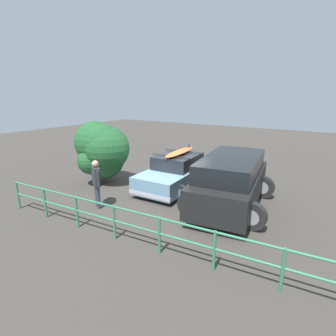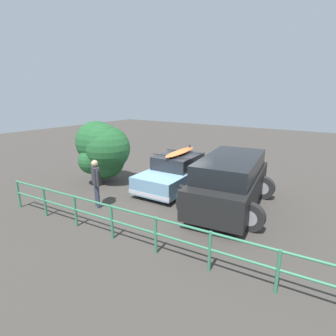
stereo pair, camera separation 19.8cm
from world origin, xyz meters
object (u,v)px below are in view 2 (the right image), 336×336
sedan_car (177,172)px  bush_near_left (104,150)px  suv_car (230,181)px  person_bystander (96,179)px

sedan_car → bush_near_left: bush_near_left is taller
suv_car → bush_near_left: bush_near_left is taller
suv_car → bush_near_left: 5.40m
sedan_car → suv_car: (-2.53, 0.72, 0.28)m
sedan_car → person_bystander: person_bystander is taller
suv_car → person_bystander: suv_car is taller
sedan_car → bush_near_left: size_ratio=1.53×
person_bystander → suv_car: bearing=-146.3°
sedan_car → suv_car: suv_car is taller
sedan_car → person_bystander: (1.17, 3.18, 0.35)m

